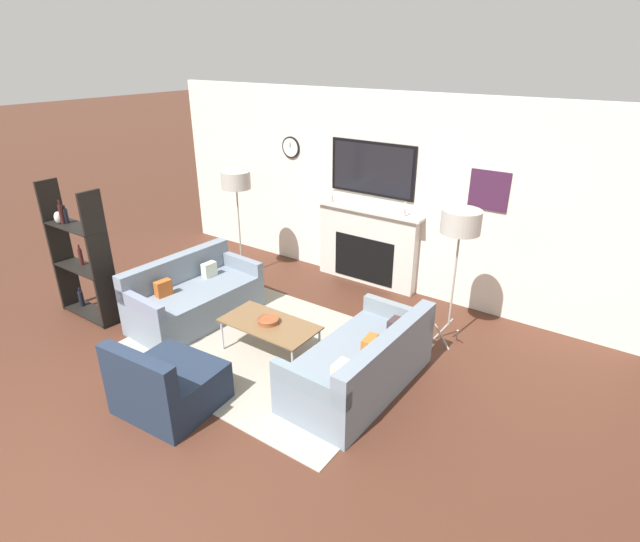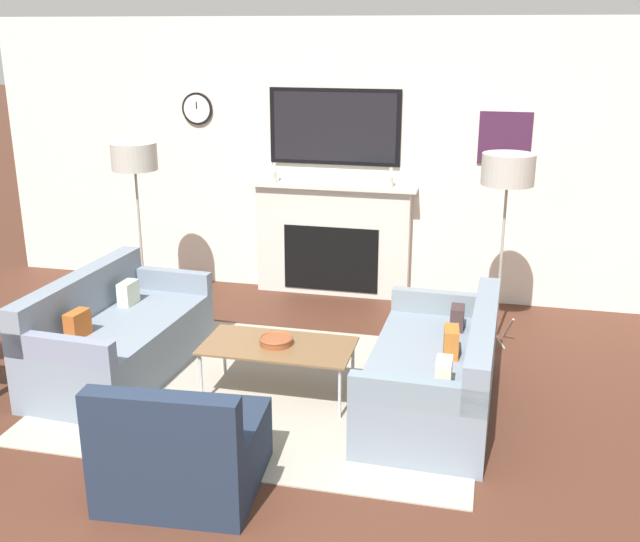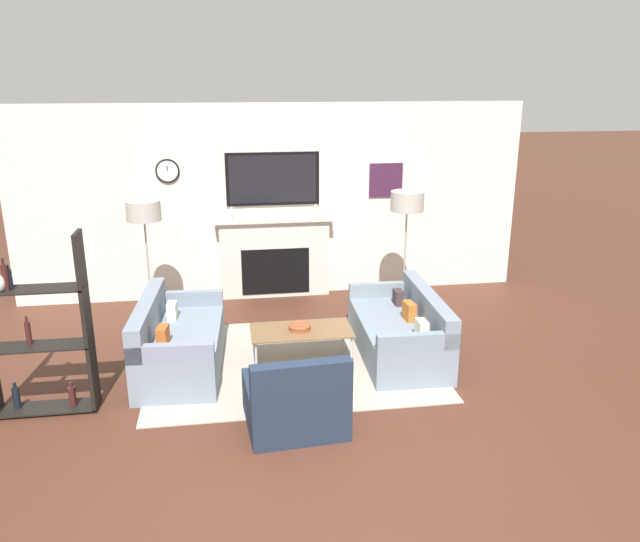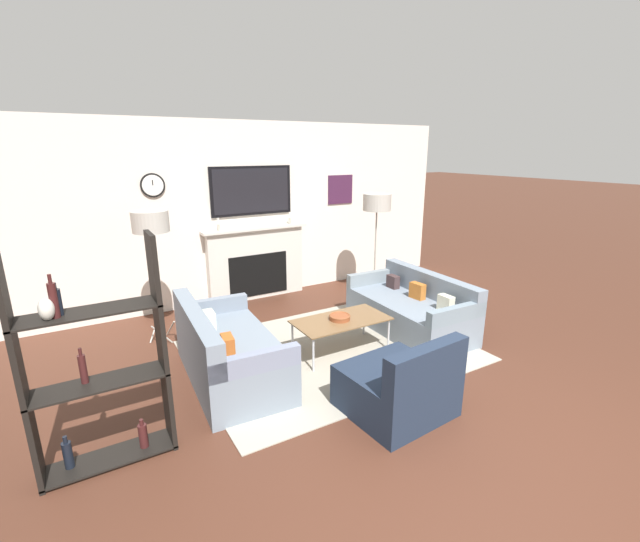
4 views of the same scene
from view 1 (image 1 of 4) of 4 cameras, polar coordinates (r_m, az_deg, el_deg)
ground_plane at (r=4.79m, az=-25.75°, el=-20.74°), size 60.00×60.00×0.00m
fireplace_wall at (r=7.12m, az=5.97°, el=8.00°), size 7.15×0.28×2.70m
area_rug at (r=5.89m, az=-5.86°, el=-8.77°), size 3.09×2.36×0.01m
couch_left at (r=6.54m, az=-14.26°, el=-3.05°), size 0.92×1.67×0.79m
couch_right at (r=5.14m, az=4.76°, el=-10.66°), size 0.89×1.73×0.73m
armchair at (r=5.09m, az=-17.08°, el=-12.43°), size 0.92×0.88×0.77m
coffee_table at (r=5.59m, az=-5.80°, el=-6.19°), size 1.10×0.57×0.41m
decorative_bowl at (r=5.58m, az=-5.92°, el=-5.61°), size 0.25×0.25×0.06m
floor_lamp_left at (r=7.24m, az=-9.58°, el=10.05°), size 0.41×0.41×1.62m
floor_lamp_right at (r=5.53m, az=15.81°, el=5.26°), size 0.43×0.43×1.64m
shelf_unit at (r=6.89m, az=-25.72°, el=1.41°), size 0.94×0.28×1.73m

